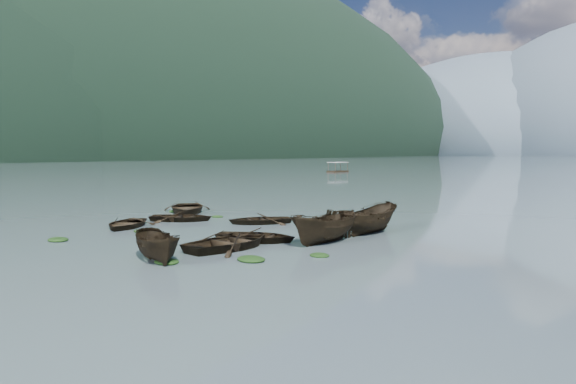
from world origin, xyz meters
The scene contains 21 objects.
ground_plane centered at (0.00, 0.00, 0.00)m, with size 2400.00×2400.00×0.00m, color #4A5A5D.
left_ridge_far centered at (-480.00, 250.00, 0.00)m, with size 560.00×1400.00×380.00m, color black.
haze_mtn_a centered at (-260.00, 900.00, 0.00)m, with size 520.00×520.00×280.00m, color #475666.
rowboat_0 centered at (-6.38, 4.30, 0.00)m, with size 2.86×4.01×0.83m, color black.
rowboat_1 centered at (-6.15, 8.35, 0.00)m, with size 2.94×4.12×0.85m, color black.
rowboat_2 centered at (3.02, -0.31, 0.00)m, with size 1.48×3.93×1.52m, color black.
rowboat_3 centered at (3.38, 3.56, 0.00)m, with size 3.42×4.79×0.99m, color black.
rowboat_4 centered at (3.02, 5.75, 0.00)m, with size 2.96×4.14×0.86m, color black.
rowboat_5 centered at (6.04, 7.52, 0.00)m, with size 1.80×4.78×1.85m, color black.
rowboat_6 centered at (-9.60, 11.66, 0.00)m, with size 3.65×5.12×1.06m, color black.
rowboat_7 centered at (-1.31, 10.74, 0.00)m, with size 2.88×4.03×0.84m, color black.
rowboat_8 centered at (6.16, 11.66, 0.00)m, with size 1.79×4.77×1.84m, color black.
weed_clump_0 centered at (-4.91, -0.62, 0.00)m, with size 1.17×0.95×0.25m, color black.
weed_clump_1 centered at (-4.14, 3.82, 0.00)m, with size 0.96×0.76×0.21m, color black.
weed_clump_2 centered at (3.71, -0.40, 0.00)m, with size 1.14×0.91×0.25m, color black.
weed_clump_3 centered at (7.74, 4.72, 0.00)m, with size 0.92×0.77×0.20m, color black.
weed_clump_4 centered at (6.09, 2.12, 0.00)m, with size 1.30×1.03×0.27m, color black.
weed_clump_5 centered at (-10.57, 11.24, 0.00)m, with size 0.93×0.75×0.20m, color black.
weed_clump_6 centered at (-5.71, 11.16, 0.00)m, with size 0.90×0.75×0.19m, color black.
weed_clump_7 centered at (5.15, 12.76, 0.00)m, with size 1.14×0.91×0.25m, color black.
pontoon_left centered at (-44.01, 83.63, 0.00)m, with size 2.39×5.73×2.20m, color black, non-canonical shape.
Camera 1 is at (20.67, -13.27, 4.54)m, focal length 32.00 mm.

